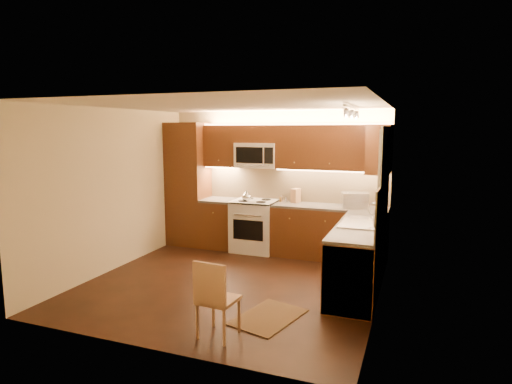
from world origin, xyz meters
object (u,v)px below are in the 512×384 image
at_px(stove, 255,226).
at_px(kettle, 247,196).
at_px(sink, 361,217).
at_px(microwave, 257,155).
at_px(toaster_oven, 355,200).
at_px(dining_chair, 218,298).
at_px(soap_bottle, 378,212).
at_px(knife_block, 296,195).

xyz_separation_m(stove, kettle, (-0.10, -0.13, 0.56)).
bearing_deg(stove, sink, -29.36).
relative_size(microwave, sink, 0.88).
bearing_deg(microwave, sink, -32.21).
bearing_deg(toaster_oven, kettle, 169.53).
distance_m(kettle, dining_chair, 3.24).
bearing_deg(microwave, soap_bottle, -24.08).
bearing_deg(microwave, kettle, -111.70).
distance_m(stove, knife_block, 0.92).
bearing_deg(dining_chair, kettle, 111.40).
distance_m(stove, dining_chair, 3.28).
xyz_separation_m(knife_block, soap_bottle, (1.49, -1.03, -0.01)).
height_order(microwave, toaster_oven, microwave).
distance_m(microwave, dining_chair, 3.65).
distance_m(stove, microwave, 1.27).
distance_m(microwave, soap_bottle, 2.51).
bearing_deg(stove, dining_chair, -75.87).
xyz_separation_m(sink, soap_bottle, (0.20, 0.28, 0.03)).
bearing_deg(kettle, microwave, 59.09).
xyz_separation_m(microwave, knife_block, (0.71, 0.05, -0.70)).
xyz_separation_m(microwave, soap_bottle, (2.20, -0.98, -0.71)).
bearing_deg(kettle, dining_chair, -82.73).
bearing_deg(toaster_oven, dining_chair, -122.65).
bearing_deg(knife_block, microwave, -161.25).
distance_m(kettle, soap_bottle, 2.41).
relative_size(stove, dining_chair, 1.08).
xyz_separation_m(stove, dining_chair, (0.80, -3.18, -0.03)).
height_order(sink, toaster_oven, toaster_oven).
xyz_separation_m(microwave, sink, (2.00, -1.26, -0.74)).
distance_m(knife_block, dining_chair, 3.42).
xyz_separation_m(sink, dining_chair, (-1.20, -2.06, -0.55)).
relative_size(sink, kettle, 4.31).
relative_size(knife_block, dining_chair, 0.29).
xyz_separation_m(soap_bottle, dining_chair, (-1.40, -2.33, -0.58)).
xyz_separation_m(stove, microwave, (0.00, 0.14, 1.26)).
height_order(stove, dining_chair, stove).
distance_m(stove, toaster_oven, 1.84).
bearing_deg(toaster_oven, knife_block, 157.27).
relative_size(stove, soap_bottle, 4.20).
xyz_separation_m(microwave, toaster_oven, (1.75, -0.07, -0.70)).
distance_m(microwave, knife_block, 0.99).
bearing_deg(soap_bottle, dining_chair, -129.11).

